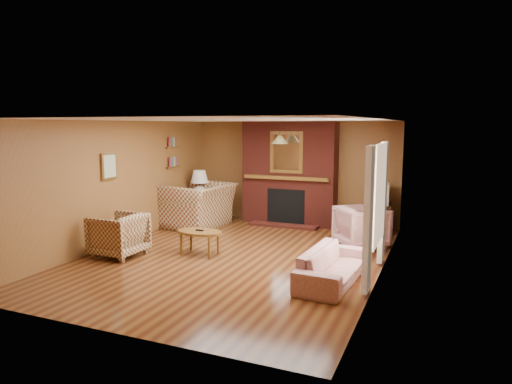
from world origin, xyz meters
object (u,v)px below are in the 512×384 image
at_px(side_table, 200,210).
at_px(crt_tv, 377,194).
at_px(plaid_armchair, 118,235).
at_px(table_lamp, 200,183).
at_px(coffee_table, 200,234).
at_px(floral_armchair, 362,227).
at_px(fireplace, 289,174).
at_px(floral_sofa, 333,265).
at_px(tv_stand, 376,218).
at_px(plaid_loveseat, 198,205).

xyz_separation_m(side_table, crt_tv, (4.15, 0.34, 0.60)).
height_order(plaid_armchair, crt_tv, crt_tv).
bearing_deg(table_lamp, coffee_table, -60.53).
xyz_separation_m(floral_armchair, side_table, (-4.05, 0.93, -0.13)).
bearing_deg(coffee_table, plaid_armchair, -154.47).
relative_size(fireplace, plaid_armchair, 2.87).
xyz_separation_m(side_table, table_lamp, (0.00, 0.00, 0.66)).
distance_m(floral_sofa, crt_tv, 3.48).
bearing_deg(tv_stand, side_table, -179.92).
distance_m(floral_armchair, tv_stand, 1.29).
height_order(side_table, tv_stand, tv_stand).
distance_m(fireplace, crt_tv, 2.08).
relative_size(floral_armchair, coffee_table, 1.01).
bearing_deg(table_lamp, floral_armchair, -12.96).
distance_m(fireplace, side_table, 2.35).
bearing_deg(plaid_armchair, plaid_loveseat, -179.98).
height_order(side_table, table_lamp, table_lamp).
height_order(side_table, crt_tv, crt_tv).
xyz_separation_m(plaid_armchair, side_table, (-0.15, 3.19, -0.12)).
bearing_deg(plaid_loveseat, floral_armchair, 89.57).
xyz_separation_m(plaid_armchair, floral_sofa, (3.85, 0.11, -0.13)).
bearing_deg(crt_tv, fireplace, 174.70).
distance_m(floral_sofa, side_table, 5.05).
distance_m(table_lamp, crt_tv, 4.16).
height_order(floral_sofa, coffee_table, floral_sofa).
bearing_deg(coffee_table, fireplace, 78.18).
relative_size(plaid_armchair, crt_tv, 1.59).
height_order(fireplace, crt_tv, fireplace).
relative_size(fireplace, coffee_table, 2.82).
distance_m(tv_stand, crt_tv, 0.54).
xyz_separation_m(tv_stand, crt_tv, (0.00, -0.01, 0.54)).
height_order(floral_sofa, crt_tv, crt_tv).
relative_size(fireplace, floral_armchair, 2.79).
height_order(table_lamp, tv_stand, table_lamp).
bearing_deg(crt_tv, floral_armchair, -94.32).
relative_size(fireplace, plaid_loveseat, 1.60).
bearing_deg(crt_tv, coffee_table, -132.83).
xyz_separation_m(table_lamp, crt_tv, (4.15, 0.34, -0.06)).
height_order(table_lamp, crt_tv, table_lamp).
bearing_deg(side_table, table_lamp, 0.00).
distance_m(fireplace, floral_sofa, 4.19).
xyz_separation_m(fireplace, crt_tv, (2.05, -0.19, -0.32)).
height_order(plaid_loveseat, plaid_armchair, plaid_loveseat).
distance_m(fireplace, coffee_table, 3.27).
distance_m(fireplace, tv_stand, 2.23).
relative_size(table_lamp, crt_tv, 1.35).
bearing_deg(side_table, plaid_armchair, -87.31).
bearing_deg(side_table, floral_sofa, -37.62).
distance_m(fireplace, plaid_loveseat, 2.24).
xyz_separation_m(plaid_loveseat, table_lamp, (-0.25, 0.52, 0.44)).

